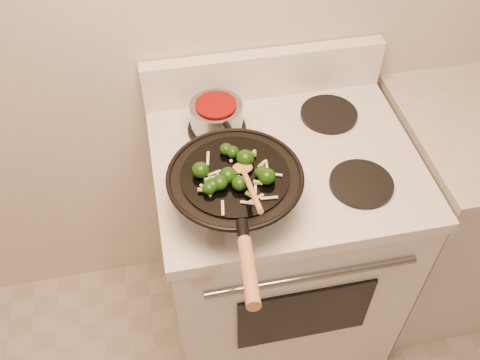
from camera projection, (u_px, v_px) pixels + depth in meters
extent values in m
cube|color=white|center=(277.00, 249.00, 1.93)|extent=(0.76, 0.64, 0.88)
cube|color=white|center=(285.00, 161.00, 1.59)|extent=(0.78, 0.66, 0.04)
cube|color=white|center=(264.00, 74.00, 1.71)|extent=(0.78, 0.05, 0.16)
cylinder|color=gray|center=(312.00, 277.00, 1.47)|extent=(0.60, 0.02, 0.02)
cube|color=black|center=(304.00, 315.00, 1.64)|extent=(0.42, 0.01, 0.28)
cylinder|color=black|center=(235.00, 203.00, 1.45)|extent=(0.18, 0.18, 0.01)
cylinder|color=black|center=(361.00, 184.00, 1.50)|extent=(0.18, 0.18, 0.01)
cylinder|color=black|center=(217.00, 129.00, 1.65)|extent=(0.18, 0.18, 0.01)
cylinder|color=black|center=(329.00, 114.00, 1.69)|extent=(0.18, 0.18, 0.01)
torus|color=black|center=(235.00, 176.00, 1.37)|extent=(0.36, 0.36, 0.01)
cylinder|color=black|center=(235.00, 175.00, 1.37)|extent=(0.28, 0.28, 0.01)
cylinder|color=black|center=(243.00, 231.00, 1.21)|extent=(0.03, 0.06, 0.04)
cylinder|color=#B77948|center=(249.00, 271.00, 1.12)|extent=(0.05, 0.19, 0.06)
ellipsoid|color=#123608|center=(228.00, 175.00, 1.34)|extent=(0.05, 0.05, 0.04)
cylinder|color=#527E2D|center=(234.00, 178.00, 1.35)|extent=(0.02, 0.02, 0.02)
ellipsoid|color=#123608|center=(200.00, 170.00, 1.35)|extent=(0.04, 0.04, 0.04)
ellipsoid|color=#123608|center=(209.00, 188.00, 1.31)|extent=(0.04, 0.04, 0.03)
ellipsoid|color=#123608|center=(267.00, 176.00, 1.34)|extent=(0.05, 0.05, 0.04)
cylinder|color=#527E2D|center=(272.00, 179.00, 1.35)|extent=(0.02, 0.02, 0.01)
ellipsoid|color=#123608|center=(233.00, 152.00, 1.40)|extent=(0.03, 0.03, 0.03)
ellipsoid|color=#123608|center=(240.00, 183.00, 1.32)|extent=(0.04, 0.04, 0.03)
ellipsoid|color=#123608|center=(220.00, 183.00, 1.32)|extent=(0.04, 0.04, 0.04)
cylinder|color=#527E2D|center=(225.00, 185.00, 1.33)|extent=(0.02, 0.02, 0.01)
ellipsoid|color=#123608|center=(245.00, 158.00, 1.38)|extent=(0.05, 0.05, 0.04)
ellipsoid|color=#123608|center=(213.00, 185.00, 1.32)|extent=(0.04, 0.04, 0.03)
ellipsoid|color=#123608|center=(226.00, 149.00, 1.41)|extent=(0.04, 0.04, 0.03)
cylinder|color=#527E2D|center=(230.00, 151.00, 1.41)|extent=(0.02, 0.02, 0.01)
ellipsoid|color=#123608|center=(262.00, 173.00, 1.35)|extent=(0.04, 0.04, 0.03)
cube|color=#EDEBCD|center=(250.00, 203.00, 1.30)|extent=(0.05, 0.02, 0.00)
cube|color=#EDEBCD|center=(274.00, 174.00, 1.36)|extent=(0.04, 0.02, 0.00)
cube|color=#EDEBCD|center=(240.00, 166.00, 1.38)|extent=(0.04, 0.02, 0.00)
cube|color=#EDEBCD|center=(267.00, 166.00, 1.38)|extent=(0.01, 0.04, 0.00)
cube|color=#EDEBCD|center=(214.00, 173.00, 1.36)|extent=(0.04, 0.02, 0.00)
cube|color=#EDEBCD|center=(255.00, 188.00, 1.33)|extent=(0.02, 0.05, 0.00)
cube|color=#EDEBCD|center=(256.00, 198.00, 1.31)|extent=(0.04, 0.02, 0.00)
cube|color=#EDEBCD|center=(208.00, 159.00, 1.40)|extent=(0.02, 0.05, 0.00)
cube|color=#EDEBCD|center=(223.00, 208.00, 1.29)|extent=(0.01, 0.05, 0.00)
cube|color=#EDEBCD|center=(269.00, 198.00, 1.31)|extent=(0.04, 0.01, 0.00)
cube|color=#EDEBCD|center=(212.00, 178.00, 1.35)|extent=(0.04, 0.01, 0.00)
cube|color=#EDEBCD|center=(206.00, 190.00, 1.32)|extent=(0.03, 0.05, 0.00)
cylinder|color=#65A836|center=(258.00, 182.00, 1.34)|extent=(0.03, 0.02, 0.01)
cylinder|color=#65A836|center=(241.00, 179.00, 1.34)|extent=(0.02, 0.02, 0.01)
cylinder|color=#65A836|center=(236.00, 155.00, 1.40)|extent=(0.03, 0.02, 0.01)
cylinder|color=#65A836|center=(208.00, 179.00, 1.34)|extent=(0.03, 0.02, 0.01)
cylinder|color=#65A836|center=(254.00, 153.00, 1.40)|extent=(0.02, 0.03, 0.02)
cylinder|color=#65A836|center=(250.00, 195.00, 1.31)|extent=(0.03, 0.02, 0.01)
cylinder|color=#65A836|center=(203.00, 190.00, 1.32)|extent=(0.02, 0.03, 0.01)
cylinder|color=#65A836|center=(248.00, 161.00, 1.38)|extent=(0.03, 0.02, 0.01)
cylinder|color=#65A836|center=(262.00, 165.00, 1.38)|extent=(0.02, 0.02, 0.01)
sphere|color=beige|center=(251.00, 153.00, 1.41)|extent=(0.01, 0.01, 0.01)
sphere|color=beige|center=(231.00, 161.00, 1.39)|extent=(0.01, 0.01, 0.01)
sphere|color=beige|center=(217.00, 174.00, 1.36)|extent=(0.01, 0.01, 0.01)
ellipsoid|color=#B77948|center=(242.00, 168.00, 1.37)|extent=(0.05, 0.04, 0.01)
cylinder|color=#B77948|center=(251.00, 189.00, 1.26)|extent=(0.02, 0.21, 0.10)
cylinder|color=gray|center=(216.00, 117.00, 1.61)|extent=(0.16, 0.16, 0.09)
cylinder|color=#6F0605|center=(216.00, 105.00, 1.57)|extent=(0.12, 0.12, 0.01)
cylinder|color=black|center=(232.00, 134.00, 1.50)|extent=(0.04, 0.10, 0.02)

